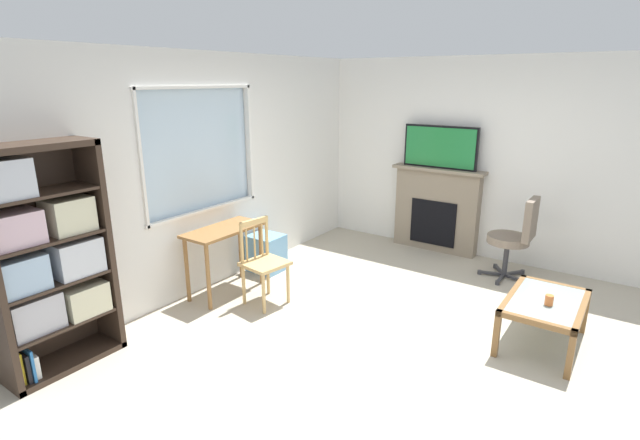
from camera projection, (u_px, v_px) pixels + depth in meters
name	position (u px, v px, depth m)	size (l,w,h in m)	color
ground	(391.00, 337.00, 4.42)	(6.14, 5.61, 0.02)	#B2A893
wall_back_with_window	(212.00, 175.00, 5.34)	(5.14, 0.15, 2.58)	white
wall_right	(488.00, 160.00, 6.13)	(0.12, 4.81, 2.58)	white
bookshelf	(45.00, 259.00, 3.72)	(0.90, 0.38, 1.85)	#38281E
desk_under_window	(224.00, 240.00, 5.17)	(0.91, 0.42, 0.75)	olive
wooden_chair	(263.00, 261.00, 4.97)	(0.47, 0.45, 0.90)	tan
plastic_drawer_unit	(266.00, 253.00, 5.89)	(0.35, 0.40, 0.46)	#72ADDB
fireplace	(436.00, 209.00, 6.53)	(0.26, 1.25, 1.15)	gray
tv	(440.00, 147.00, 6.27)	(0.06, 1.00, 0.56)	black
office_chair	(516.00, 234.00, 5.54)	(0.56, 0.58, 1.00)	#7A6B5B
coffee_table	(545.00, 306.00, 4.19)	(0.93, 0.62, 0.43)	#8C9E99
sippy_cup	(549.00, 300.00, 4.06)	(0.07, 0.07, 0.09)	orange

